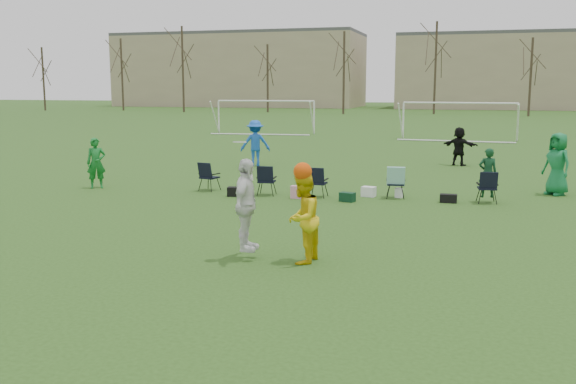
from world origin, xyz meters
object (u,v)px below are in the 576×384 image
(goal_left, at_px, (266,107))
(goal_mid, at_px, (459,110))
(fielder_green_near, at_px, (96,163))
(fielder_green_far, at_px, (557,164))
(fielder_black, at_px, (459,146))
(center_contest, at_px, (277,211))
(fielder_blue, at_px, (255,143))

(goal_left, relative_size, goal_mid, 1.00)
(goal_left, distance_m, goal_mid, 14.14)
(fielder_green_near, xyz_separation_m, fielder_green_far, (15.08, 2.88, 0.14))
(fielder_black, height_order, goal_left, goal_left)
(goal_mid, bearing_deg, center_contest, -90.88)
(fielder_blue, xyz_separation_m, center_contest, (5.53, -14.71, 0.02))
(goal_left, bearing_deg, fielder_black, -53.72)
(fielder_green_near, bearing_deg, fielder_black, 5.31)
(fielder_green_far, bearing_deg, fielder_black, 161.23)
(fielder_green_near, distance_m, fielder_blue, 8.11)
(fielder_green_near, height_order, goal_left, goal_left)
(fielder_green_near, xyz_separation_m, fielder_blue, (3.22, 7.45, 0.14))
(fielder_green_far, relative_size, goal_mid, 0.27)
(center_contest, bearing_deg, fielder_green_near, 140.32)
(fielder_green_far, relative_size, fielder_black, 1.18)
(fielder_green_near, height_order, center_contest, center_contest)
(fielder_green_near, relative_size, goal_left, 0.23)
(fielder_green_near, xyz_separation_m, fielder_black, (11.85, 10.10, -0.01))
(goal_mid, bearing_deg, goal_left, 175.87)
(fielder_blue, bearing_deg, goal_left, -96.91)
(fielder_black, relative_size, goal_left, 0.23)
(fielder_green_near, xyz_separation_m, center_contest, (8.75, -7.26, 0.16))
(fielder_green_near, relative_size, fielder_blue, 0.86)
(fielder_blue, distance_m, center_contest, 15.71)
(fielder_blue, relative_size, goal_left, 0.27)
(fielder_green_near, xyz_separation_m, goal_mid, (11.46, 24.49, 1.06))
(fielder_green_near, relative_size, goal_mid, 0.23)
(fielder_black, distance_m, center_contest, 17.63)
(fielder_blue, relative_size, fielder_green_far, 1.00)
(fielder_blue, distance_m, fielder_black, 9.03)
(fielder_green_far, relative_size, goal_left, 0.27)
(goal_left, bearing_deg, fielder_green_far, -58.27)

